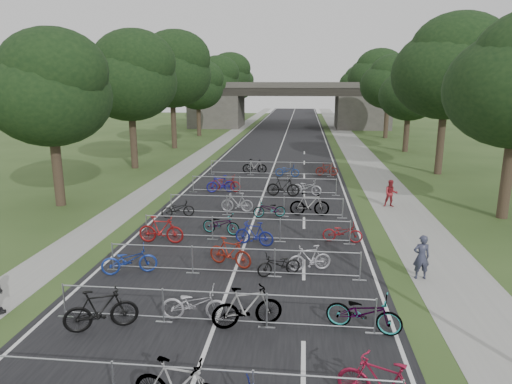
# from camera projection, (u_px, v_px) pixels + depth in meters

# --- Properties ---
(road) EXTENTS (11.00, 140.00, 0.01)m
(road) POSITION_uv_depth(u_px,v_px,m) (284.00, 139.00, 58.28)
(road) COLOR black
(road) RESTS_ON ground
(sidewalk_right) EXTENTS (3.00, 140.00, 0.01)m
(sidewalk_right) POSITION_uv_depth(u_px,v_px,m) (347.00, 139.00, 57.48)
(sidewalk_right) COLOR gray
(sidewalk_right) RESTS_ON ground
(sidewalk_left) EXTENTS (2.00, 140.00, 0.01)m
(sidewalk_left) POSITION_uv_depth(u_px,v_px,m) (226.00, 138.00, 59.04)
(sidewalk_left) COLOR gray
(sidewalk_left) RESTS_ON ground
(lane_markings) EXTENTS (0.12, 140.00, 0.00)m
(lane_markings) POSITION_uv_depth(u_px,v_px,m) (284.00, 139.00, 58.29)
(lane_markings) COLOR silver
(lane_markings) RESTS_ON ground
(overpass_bridge) EXTENTS (31.00, 8.00, 7.05)m
(overpass_bridge) POSITION_uv_depth(u_px,v_px,m) (288.00, 105.00, 71.97)
(overpass_bridge) COLOR #43403B
(overpass_bridge) RESTS_ON ground
(tree_left_0) EXTENTS (6.72, 6.72, 10.25)m
(tree_left_0) POSITION_uv_depth(u_px,v_px,m) (50.00, 91.00, 24.96)
(tree_left_0) COLOR #33261C
(tree_left_0) RESTS_ON ground
(tree_left_1) EXTENTS (7.56, 7.56, 11.53)m
(tree_left_1) POSITION_uv_depth(u_px,v_px,m) (130.00, 78.00, 36.38)
(tree_left_1) COLOR #33261C
(tree_left_1) RESTS_ON ground
(tree_right_1) EXTENTS (8.18, 8.18, 12.47)m
(tree_right_1) POSITION_uv_depth(u_px,v_px,m) (449.00, 70.00, 33.78)
(tree_right_1) COLOR #33261C
(tree_right_1) RESTS_ON ground
(tree_left_2) EXTENTS (8.40, 8.40, 12.81)m
(tree_left_2) POSITION_uv_depth(u_px,v_px,m) (172.00, 71.00, 47.79)
(tree_left_2) COLOR #33261C
(tree_left_2) RESTS_ON ground
(tree_right_2) EXTENTS (6.16, 6.16, 9.39)m
(tree_right_2) POSITION_uv_depth(u_px,v_px,m) (411.00, 93.00, 45.84)
(tree_right_2) COLOR #33261C
(tree_right_2) RESTS_ON ground
(tree_left_3) EXTENTS (6.72, 6.72, 10.25)m
(tree_left_3) POSITION_uv_depth(u_px,v_px,m) (198.00, 86.00, 59.78)
(tree_left_3) COLOR #33261C
(tree_left_3) RESTS_ON ground
(tree_right_3) EXTENTS (7.17, 7.17, 10.93)m
(tree_right_3) POSITION_uv_depth(u_px,v_px,m) (390.00, 83.00, 57.22)
(tree_right_3) COLOR #33261C
(tree_right_3) RESTS_ON ground
(tree_left_4) EXTENTS (7.56, 7.56, 11.53)m
(tree_left_4) POSITION_uv_depth(u_px,v_px,m) (216.00, 80.00, 71.20)
(tree_left_4) COLOR #33261C
(tree_left_4) RESTS_ON ground
(tree_right_4) EXTENTS (8.18, 8.18, 12.47)m
(tree_right_4) POSITION_uv_depth(u_px,v_px,m) (376.00, 76.00, 68.59)
(tree_right_4) COLOR #33261C
(tree_right_4) RESTS_ON ground
(tree_left_5) EXTENTS (8.40, 8.40, 12.81)m
(tree_left_5) POSITION_uv_depth(u_px,v_px,m) (228.00, 76.00, 82.61)
(tree_left_5) COLOR #33261C
(tree_left_5) RESTS_ON ground
(tree_right_5) EXTENTS (6.16, 6.16, 9.39)m
(tree_right_5) POSITION_uv_depth(u_px,v_px,m) (365.00, 89.00, 80.66)
(tree_right_5) COLOR #33261C
(tree_right_5) RESTS_ON ground
(tree_left_6) EXTENTS (6.72, 6.72, 10.25)m
(tree_left_6) POSITION_uv_depth(u_px,v_px,m) (238.00, 85.00, 94.60)
(tree_left_6) COLOR #33261C
(tree_left_6) RESTS_ON ground
(tree_right_6) EXTENTS (7.17, 7.17, 10.93)m
(tree_right_6) POSITION_uv_depth(u_px,v_px,m) (358.00, 83.00, 92.03)
(tree_right_6) COLOR #33261C
(tree_right_6) RESTS_ON ground
(barrier_row_1) EXTENTS (9.70, 0.08, 1.10)m
(barrier_row_1) POSITION_uv_depth(u_px,v_px,m) (214.00, 308.00, 13.28)
(barrier_row_1) COLOR #A9ADB2
(barrier_row_1) RESTS_ON ground
(barrier_row_2) EXTENTS (9.70, 0.08, 1.10)m
(barrier_row_2) POSITION_uv_depth(u_px,v_px,m) (233.00, 261.00, 16.76)
(barrier_row_2) COLOR #A9ADB2
(barrier_row_2) RESTS_ON ground
(barrier_row_3) EXTENTS (9.70, 0.08, 1.10)m
(barrier_row_3) POSITION_uv_depth(u_px,v_px,m) (246.00, 229.00, 20.44)
(barrier_row_3) COLOR #A9ADB2
(barrier_row_3) RESTS_ON ground
(barrier_row_4) EXTENTS (9.70, 0.08, 1.10)m
(barrier_row_4) POSITION_uv_depth(u_px,v_px,m) (255.00, 206.00, 24.31)
(barrier_row_4) COLOR #A9ADB2
(barrier_row_4) RESTS_ON ground
(barrier_row_5) EXTENTS (9.70, 0.08, 1.10)m
(barrier_row_5) POSITION_uv_depth(u_px,v_px,m) (264.00, 186.00, 29.14)
(barrier_row_5) COLOR #A9ADB2
(barrier_row_5) RESTS_ON ground
(barrier_row_6) EXTENTS (9.70, 0.08, 1.10)m
(barrier_row_6) POSITION_uv_depth(u_px,v_px,m) (270.00, 168.00, 34.95)
(barrier_row_6) COLOR #A9ADB2
(barrier_row_6) RESTS_ON ground
(bike_4) EXTENTS (2.14, 1.36, 1.25)m
(bike_4) POSITION_uv_depth(u_px,v_px,m) (101.00, 310.00, 13.02)
(bike_4) COLOR black
(bike_4) RESTS_ON ground
(bike_5) EXTENTS (2.03, 0.77, 1.05)m
(bike_5) POSITION_uv_depth(u_px,v_px,m) (195.00, 304.00, 13.58)
(bike_5) COLOR #A2A1A9
(bike_5) RESTS_ON ground
(bike_6) EXTENTS (2.17, 1.23, 1.26)m
(bike_6) POSITION_uv_depth(u_px,v_px,m) (247.00, 307.00, 13.17)
(bike_6) COLOR #A9ADB2
(bike_6) RESTS_ON ground
(bike_7) EXTENTS (2.29, 1.31, 1.14)m
(bike_7) POSITION_uv_depth(u_px,v_px,m) (364.00, 313.00, 12.99)
(bike_7) COLOR #A9ADB2
(bike_7) RESTS_ON ground
(bike_8) EXTENTS (2.15, 1.36, 1.07)m
(bike_8) POSITION_uv_depth(u_px,v_px,m) (129.00, 260.00, 16.92)
(bike_8) COLOR navy
(bike_8) RESTS_ON ground
(bike_9) EXTENTS (1.95, 1.25, 1.14)m
(bike_9) POSITION_uv_depth(u_px,v_px,m) (230.00, 252.00, 17.59)
(bike_9) COLOR maroon
(bike_9) RESTS_ON ground
(bike_10) EXTENTS (1.77, 1.20, 0.88)m
(bike_10) POSITION_uv_depth(u_px,v_px,m) (279.00, 265.00, 16.75)
(bike_10) COLOR black
(bike_10) RESTS_ON ground
(bike_11) EXTENTS (1.73, 0.93, 1.00)m
(bike_11) POSITION_uv_depth(u_px,v_px,m) (310.00, 258.00, 17.18)
(bike_11) COLOR #B1AFB7
(bike_11) RESTS_ON ground
(bike_12) EXTENTS (2.05, 0.62, 1.23)m
(bike_12) POSITION_uv_depth(u_px,v_px,m) (161.00, 230.00, 20.15)
(bike_12) COLOR maroon
(bike_12) RESTS_ON ground
(bike_13) EXTENTS (1.96, 1.06, 0.98)m
(bike_13) POSITION_uv_depth(u_px,v_px,m) (221.00, 224.00, 21.39)
(bike_13) COLOR #A9ADB2
(bike_13) RESTS_ON ground
(bike_14) EXTENTS (1.85, 0.94, 1.07)m
(bike_14) POSITION_uv_depth(u_px,v_px,m) (254.00, 234.00, 19.88)
(bike_14) COLOR navy
(bike_14) RESTS_ON ground
(bike_15) EXTENTS (1.80, 0.75, 0.92)m
(bike_15) POSITION_uv_depth(u_px,v_px,m) (342.00, 232.00, 20.29)
(bike_15) COLOR maroon
(bike_15) RESTS_ON ground
(bike_16) EXTENTS (1.83, 1.24, 0.91)m
(bike_16) POSITION_uv_depth(u_px,v_px,m) (178.00, 209.00, 24.06)
(bike_16) COLOR black
(bike_16) RESTS_ON ground
(bike_17) EXTENTS (1.79, 0.55, 1.07)m
(bike_17) POSITION_uv_depth(u_px,v_px,m) (237.00, 203.00, 25.05)
(bike_17) COLOR #93949A
(bike_17) RESTS_ON ground
(bike_18) EXTENTS (1.80, 0.94, 0.90)m
(bike_18) POSITION_uv_depth(u_px,v_px,m) (269.00, 209.00, 24.05)
(bike_18) COLOR #A9ADB2
(bike_18) RESTS_ON ground
(bike_19) EXTENTS (2.13, 0.70, 1.26)m
(bike_19) POSITION_uv_depth(u_px,v_px,m) (310.00, 204.00, 24.30)
(bike_19) COLOR #A9ADB2
(bike_19) RESTS_ON ground
(bike_20) EXTENTS (1.93, 1.09, 1.12)m
(bike_20) POSITION_uv_depth(u_px,v_px,m) (221.00, 184.00, 29.57)
(bike_20) COLOR navy
(bike_20) RESTS_ON ground
(bike_21) EXTENTS (2.16, 1.01, 1.09)m
(bike_21) POSITION_uv_depth(u_px,v_px,m) (225.00, 183.00, 29.81)
(bike_21) COLOR maroon
(bike_21) RESTS_ON ground
(bike_22) EXTENTS (2.09, 0.75, 1.23)m
(bike_22) POSITION_uv_depth(u_px,v_px,m) (283.00, 187.00, 28.51)
(bike_22) COLOR black
(bike_22) RESTS_ON ground
(bike_23) EXTENTS (2.02, 1.15, 1.00)m
(bike_23) POSITION_uv_depth(u_px,v_px,m) (307.00, 187.00, 28.89)
(bike_23) COLOR #ADAEB5
(bike_23) RESTS_ON ground
(bike_25) EXTENTS (1.91, 0.58, 1.14)m
(bike_25) POSITION_uv_depth(u_px,v_px,m) (255.00, 166.00, 35.68)
(bike_25) COLOR #A9ADB2
(bike_25) RESTS_ON ground
(bike_26) EXTENTS (1.88, 0.82, 0.96)m
(bike_26) POSITION_uv_depth(u_px,v_px,m) (287.00, 171.00, 34.49)
(bike_26) COLOR navy
(bike_26) RESTS_ON ground
(bike_27) EXTENTS (1.70, 0.52, 1.02)m
(bike_27) POSITION_uv_depth(u_px,v_px,m) (327.00, 169.00, 34.83)
(bike_27) COLOR maroon
(bike_27) RESTS_ON ground
(pedestrian_a) EXTENTS (0.64, 0.45, 1.66)m
(pedestrian_a) POSITION_uv_depth(u_px,v_px,m) (421.00, 257.00, 16.41)
(pedestrian_a) COLOR #2F3247
(pedestrian_a) RESTS_ON ground
(pedestrian_b) EXTENTS (0.77, 0.60, 1.57)m
(pedestrian_b) POSITION_uv_depth(u_px,v_px,m) (391.00, 194.00, 26.01)
(pedestrian_b) COLOR maroon
(pedestrian_b) RESTS_ON ground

